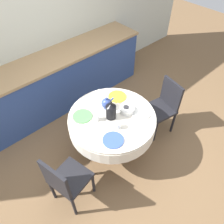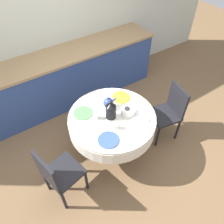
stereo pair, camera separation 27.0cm
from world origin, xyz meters
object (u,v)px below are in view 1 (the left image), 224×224
(chair_left, at_px, (164,105))
(chair_right, at_px, (65,180))
(coffee_carafe, at_px, (111,111))
(teapot, at_px, (107,103))

(chair_left, relative_size, chair_right, 1.00)
(coffee_carafe, bearing_deg, chair_left, -10.94)
(chair_left, distance_m, coffee_carafe, 0.99)
(chair_right, bearing_deg, chair_left, 78.12)
(chair_left, relative_size, coffee_carafe, 3.29)
(chair_left, height_order, teapot, teapot)
(chair_right, bearing_deg, teapot, 98.38)
(coffee_carafe, xyz_separation_m, teapot, (0.07, 0.16, -0.03))
(chair_right, height_order, teapot, teapot)
(chair_left, height_order, chair_right, same)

